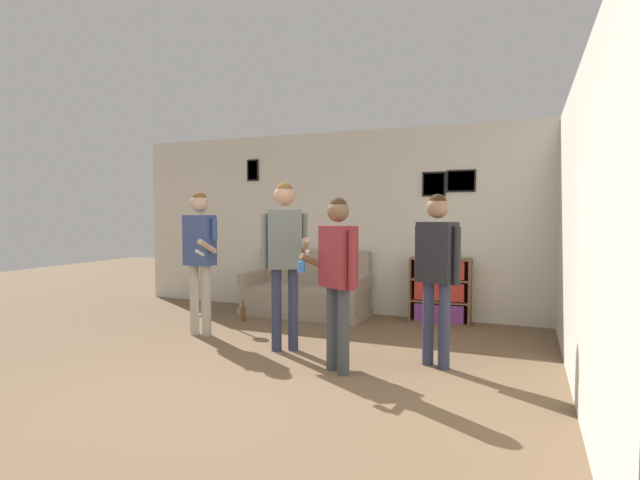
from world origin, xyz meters
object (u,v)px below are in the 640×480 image
couch (306,294)px  floor_lamp (201,245)px  person_player_foreground_center (285,246)px  person_spectator_near_bookshelf (437,261)px  bookshelf (440,290)px  bottle_on_floor (243,313)px  person_watcher_holding_cup (338,266)px  person_player_foreground_left (200,247)px

couch → floor_lamp: floor_lamp is taller
person_player_foreground_center → person_spectator_near_bookshelf: bearing=1.9°
bookshelf → person_spectator_near_bookshelf: person_spectator_near_bookshelf is taller
bookshelf → bottle_on_floor: size_ratio=3.23×
person_watcher_holding_cup → person_player_foreground_left: bearing=161.2°
bookshelf → person_watcher_holding_cup: person_watcher_holding_cup is taller
person_spectator_near_bookshelf → person_watcher_holding_cup: bearing=-147.5°
person_player_foreground_center → person_player_foreground_left: bearing=169.9°
couch → person_watcher_holding_cup: (1.36, -2.33, 0.70)m
floor_lamp → person_watcher_holding_cup: bearing=-31.7°
bookshelf → floor_lamp: (-3.30, -0.82, 0.58)m
person_player_foreground_center → floor_lamp: bearing=148.0°
person_player_foreground_left → bottle_on_floor: bearing=86.0°
bookshelf → person_spectator_near_bookshelf: bearing=-82.2°
floor_lamp → bottle_on_floor: 1.20m
floor_lamp → person_player_foreground_left: bearing=-54.8°
person_spectator_near_bookshelf → person_player_foreground_center: bearing=-178.1°
floor_lamp → person_spectator_near_bookshelf: size_ratio=0.98×
couch → person_player_foreground_center: (0.57, -1.86, 0.83)m
person_watcher_holding_cup → bottle_on_floor: (-1.98, 1.58, -0.89)m
floor_lamp → bottle_on_floor: floor_lamp is taller
person_player_foreground_center → bookshelf: bearing=57.0°
person_player_foreground_center → person_watcher_holding_cup: bearing=-31.1°
person_player_foreground_center → bottle_on_floor: bearing=137.1°
person_player_foreground_left → bookshelf: bearing=35.2°
couch → bookshelf: 1.92m
couch → person_watcher_holding_cup: size_ratio=1.12×
couch → person_player_foreground_center: bearing=-72.8°
couch → person_watcher_holding_cup: 2.78m
couch → bookshelf: (1.91, 0.19, 0.14)m
floor_lamp → person_player_foreground_left: (0.71, -1.00, 0.06)m
person_player_foreground_left → couch: bearing=67.2°
floor_lamp → person_watcher_holding_cup: floor_lamp is taller
bottle_on_floor → bookshelf: bearing=20.3°
couch → person_spectator_near_bookshelf: bearing=-39.6°
floor_lamp → person_player_foreground_center: bearing=-32.0°
floor_lamp → bookshelf: bearing=14.0°
bookshelf → couch: bearing=-174.2°
couch → bottle_on_floor: (-0.62, -0.74, -0.19)m
person_player_foreground_left → person_watcher_holding_cup: bearing=-18.8°
person_spectator_near_bookshelf → bottle_on_floor: size_ratio=6.13×
couch → person_watcher_holding_cup: person_watcher_holding_cup is taller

